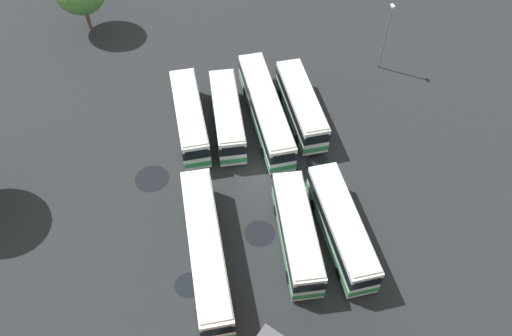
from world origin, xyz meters
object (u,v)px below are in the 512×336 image
Objects in this scene: bus_row0_slot3 at (301,105)px; bus_row1_slot3 at (341,227)px; bus_row1_slot2 at (297,233)px; bus_row0_slot2 at (265,109)px; lamp_post_near_entrance at (386,35)px; bus_row1_slot0 at (206,249)px; bus_row0_slot1 at (227,116)px; bus_row0_slot0 at (190,117)px.

bus_row0_slot3 is 14.49m from bus_row1_slot3.
bus_row0_slot2 is at bearing 174.82° from bus_row1_slot2.
bus_row0_slot3 is 0.96× the size of bus_row1_slot3.
bus_row1_slot0 is at bearing -50.86° from lamp_post_near_entrance.
bus_row1_slot0 is 1.27× the size of bus_row1_slot3.
bus_row0_slot1 is 0.75× the size of bus_row1_slot0.
bus_row0_slot0 is 14.88m from bus_row1_slot0.
bus_row1_slot3 is (14.80, 2.39, -0.00)m from bus_row0_slot2.
bus_row0_slot3 is (0.36, 3.62, -0.00)m from bus_row0_slot2.
bus_row0_slot0 and bus_row1_slot2 have the same top height.
lamp_post_near_entrance reaches higher than bus_row1_slot3.
bus_row0_slot0 is at bearing -101.88° from bus_row0_slot1.
lamp_post_near_entrance is at bearing 104.96° from bus_row0_slot1.
bus_row0_slot3 is (1.20, 11.07, -0.00)m from bus_row0_slot0.
bus_row0_slot0 is 16.46m from bus_row1_slot2.
bus_row0_slot3 is at bearing 137.76° from bus_row1_slot0.
lamp_post_near_entrance is (-5.37, 10.97, 2.58)m from bus_row0_slot3.
bus_row1_slot0 is at bearing -93.36° from bus_row1_slot2.
bus_row0_slot3 is 1.01× the size of bus_row1_slot2.
bus_row0_slot2 is 14.48m from bus_row1_slot2.
bus_row0_slot0 is 7.50m from bus_row0_slot2.
lamp_post_near_entrance is at bearing 140.72° from bus_row1_slot2.
lamp_post_near_entrance is (-19.00, 23.34, 2.58)m from bus_row1_slot0.
bus_row0_slot0 and bus_row0_slot2 have the same top height.
bus_row1_slot3 is 23.41m from lamp_post_near_entrance.
bus_row0_slot0 is at bearing 174.97° from bus_row1_slot0.
bus_row0_slot1 is at bearing -91.24° from bus_row0_slot2.
bus_row0_slot0 is 1.04× the size of bus_row1_slot2.
bus_row0_slot1 is at bearing -170.04° from bus_row1_slot2.
bus_row1_slot2 is at bearing -95.76° from bus_row1_slot3.
bus_row0_slot1 is at bearing 160.79° from bus_row1_slot0.
bus_row0_slot2 and bus_row0_slot3 have the same top height.
bus_row1_slot3 is (0.81, 11.15, -0.00)m from bus_row1_slot0.
bus_row0_slot0 and bus_row1_slot3 have the same top height.
lamp_post_near_entrance is at bearing 108.96° from bus_row0_slot2.
bus_row0_slot0 and bus_row0_slot3 have the same top height.
bus_row0_slot0 is at bearing -96.43° from bus_row0_slot2.
bus_row1_slot3 is (14.88, 6.25, 0.00)m from bus_row0_slot1.
bus_row0_slot1 and bus_row1_slot3 have the same top height.
bus_row0_slot2 and bus_row1_slot2 have the same top height.
bus_row0_slot3 is at bearing 160.69° from bus_row1_slot2.
bus_row0_slot0 is 3.68m from bus_row0_slot1.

